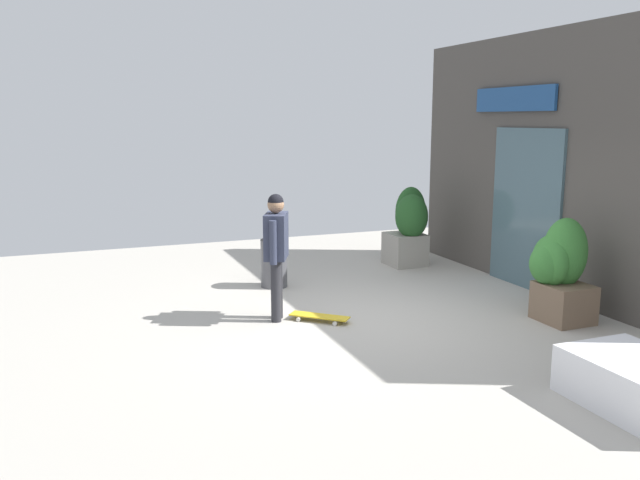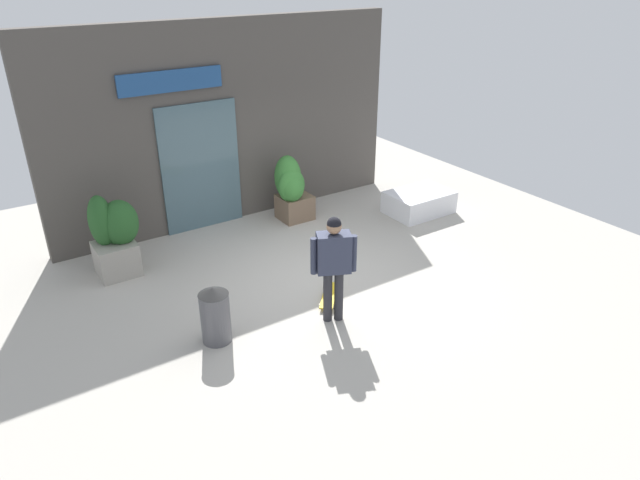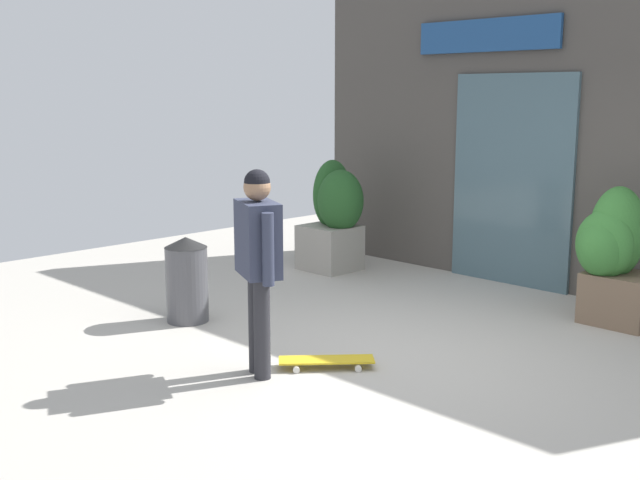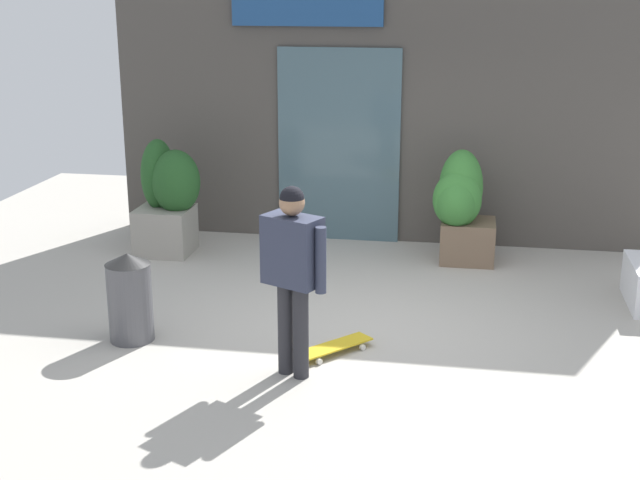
% 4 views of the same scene
% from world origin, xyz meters
% --- Properties ---
extents(ground_plane, '(12.00, 12.00, 0.00)m').
position_xyz_m(ground_plane, '(0.00, 0.00, 0.00)').
color(ground_plane, '#B2ADA3').
extents(building_facade, '(7.05, 0.31, 3.81)m').
position_xyz_m(building_facade, '(-0.03, 3.07, 1.89)').
color(building_facade, '#4C4742').
rests_on(building_facade, ground_plane).
extents(skateboarder, '(0.60, 0.44, 1.63)m').
position_xyz_m(skateboarder, '(-0.45, -1.10, 1.00)').
color(skateboarder, '#28282D').
rests_on(skateboarder, ground_plane).
extents(skateboard, '(0.67, 0.71, 0.08)m').
position_xyz_m(skateboard, '(-0.18, -0.62, 0.06)').
color(skateboard, gold).
rests_on(skateboard, ground_plane).
extents(planter_box_left, '(0.77, 0.74, 1.37)m').
position_xyz_m(planter_box_left, '(-2.63, 2.03, 0.73)').
color(planter_box_left, gray).
rests_on(planter_box_left, ground_plane).
extents(planter_box_right, '(0.73, 0.75, 1.32)m').
position_xyz_m(planter_box_right, '(0.86, 2.25, 0.68)').
color(planter_box_right, brown).
rests_on(planter_box_right, ground_plane).
extents(trash_bin, '(0.41, 0.41, 0.84)m').
position_xyz_m(trash_bin, '(-2.06, -0.63, 0.42)').
color(trash_bin, '#4C4C51').
rests_on(trash_bin, ground_plane).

